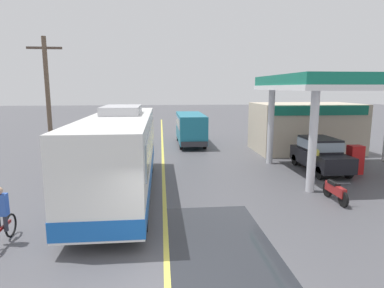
% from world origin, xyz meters
% --- Properties ---
extents(ground, '(120.00, 120.00, 0.00)m').
position_xyz_m(ground, '(0.00, 20.00, 0.00)').
color(ground, '#4C4C51').
extents(lane_divider_stripe, '(0.16, 50.00, 0.01)m').
position_xyz_m(lane_divider_stripe, '(0.00, 15.00, 0.00)').
color(lane_divider_stripe, '#D8CC4C').
rests_on(lane_divider_stripe, ground).
extents(wet_puddle_patch, '(3.08, 5.90, 0.01)m').
position_xyz_m(wet_puddle_patch, '(1.52, 2.15, 0.00)').
color(wet_puddle_patch, '#26282D').
rests_on(wet_puddle_patch, ground).
extents(coach_bus_main, '(2.60, 11.04, 3.69)m').
position_xyz_m(coach_bus_main, '(-1.81, 7.12, 1.72)').
color(coach_bus_main, white).
rests_on(coach_bus_main, ground).
extents(gas_station_roadside, '(9.10, 11.95, 5.10)m').
position_xyz_m(gas_station_roadside, '(10.05, 13.48, 2.63)').
color(gas_station_roadside, '#147259').
rests_on(gas_station_roadside, ground).
extents(car_at_pump, '(1.70, 4.20, 1.82)m').
position_xyz_m(car_at_pump, '(8.47, 9.98, 1.01)').
color(car_at_pump, black).
rests_on(car_at_pump, ground).
extents(minibus_opposing_lane, '(2.04, 6.13, 2.44)m').
position_xyz_m(minibus_opposing_lane, '(2.25, 19.04, 1.47)').
color(minibus_opposing_lane, teal).
rests_on(minibus_opposing_lane, ground).
extents(cyclist_on_shoulder, '(0.34, 1.82, 1.72)m').
position_xyz_m(cyclist_on_shoulder, '(-4.68, 2.72, 0.78)').
color(cyclist_on_shoulder, black).
rests_on(cyclist_on_shoulder, ground).
extents(motorcycle_parked_forecourt, '(0.55, 1.80, 0.92)m').
position_xyz_m(motorcycle_parked_forecourt, '(6.77, 5.26, 0.44)').
color(motorcycle_parked_forecourt, black).
rests_on(motorcycle_parked_forecourt, ground).
extents(pedestrian_near_pump, '(0.55, 0.22, 1.66)m').
position_xyz_m(pedestrian_near_pump, '(7.55, 8.80, 0.93)').
color(pedestrian_near_pump, '#33333F').
rests_on(pedestrian_near_pump, ground).
extents(utility_pole_roadside, '(1.80, 0.24, 7.14)m').
position_xyz_m(utility_pole_roadside, '(-6.13, 11.81, 3.75)').
color(utility_pole_roadside, brown).
rests_on(utility_pole_roadside, ground).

